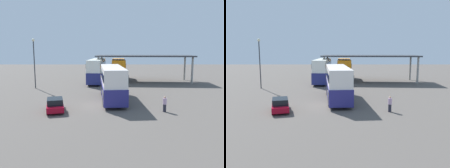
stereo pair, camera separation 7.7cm
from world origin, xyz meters
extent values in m
plane|color=#564F4A|center=(0.00, 0.00, 0.00)|extent=(140.00, 140.00, 0.00)
cube|color=navy|center=(1.40, 2.88, 1.26)|extent=(3.35, 10.63, 1.81)
cube|color=white|center=(1.40, 2.88, 3.14)|extent=(3.26, 10.42, 1.96)
cube|color=black|center=(1.40, 2.88, 1.47)|extent=(3.36, 10.22, 0.62)
cube|color=black|center=(1.40, 2.88, 3.24)|extent=(3.36, 10.22, 0.79)
cube|color=black|center=(0.99, 8.04, 1.53)|extent=(2.17, 0.27, 1.09)
cube|color=orange|center=(0.99, 8.04, 2.40)|extent=(1.78, 0.22, 0.36)
cylinder|color=black|center=(-0.01, 6.02, 0.50)|extent=(0.36, 1.02, 1.00)
cylinder|color=black|center=(2.29, 6.20, 0.50)|extent=(0.36, 1.02, 1.00)
cylinder|color=black|center=(0.50, -0.44, 0.50)|extent=(0.36, 1.02, 1.00)
cylinder|color=black|center=(2.80, -0.26, 0.50)|extent=(0.36, 1.02, 1.00)
cube|color=maroon|center=(-4.43, -2.28, 0.49)|extent=(2.53, 4.04, 0.55)
cube|color=black|center=(-4.38, -2.46, 1.06)|extent=(1.98, 2.37, 0.58)
cylinder|color=black|center=(-5.43, -1.34, 0.30)|extent=(0.34, 0.63, 0.60)
cylinder|color=black|center=(-4.00, -0.97, 0.30)|extent=(0.34, 0.63, 0.60)
cylinder|color=black|center=(-4.85, -3.59, 0.30)|extent=(0.34, 0.63, 0.60)
cylinder|color=black|center=(-3.42, -3.22, 0.30)|extent=(0.34, 0.63, 0.60)
cube|color=navy|center=(-1.48, 18.00, 1.32)|extent=(3.00, 11.00, 1.94)
cube|color=white|center=(-1.48, 18.00, 3.34)|extent=(2.92, 10.78, 2.10)
cube|color=black|center=(-1.48, 18.00, 1.55)|extent=(3.01, 10.56, 0.66)
cube|color=black|center=(-1.48, 18.00, 3.44)|extent=(3.01, 10.56, 0.84)
cube|color=black|center=(-1.18, 23.37, 1.61)|extent=(2.05, 0.21, 1.16)
cube|color=orange|center=(-1.18, 23.37, 2.54)|extent=(1.69, 0.17, 0.36)
cylinder|color=black|center=(-2.37, 21.42, 0.50)|extent=(0.33, 1.01, 1.00)
cylinder|color=black|center=(-0.21, 21.30, 0.50)|extent=(0.33, 1.01, 1.00)
cylinder|color=black|center=(-2.75, 14.69, 0.50)|extent=(0.33, 1.01, 1.00)
cylinder|color=black|center=(-0.58, 14.57, 0.50)|extent=(0.33, 1.01, 1.00)
cube|color=white|center=(2.68, 21.07, 1.29)|extent=(2.77, 11.12, 1.87)
cube|color=orange|center=(2.68, 21.07, 3.24)|extent=(2.69, 10.90, 2.03)
cube|color=black|center=(2.68, 21.07, 1.51)|extent=(2.80, 10.68, 0.64)
cube|color=black|center=(2.68, 21.07, 3.34)|extent=(2.80, 10.68, 0.81)
cube|color=black|center=(2.79, 26.55, 1.57)|extent=(2.17, 0.14, 1.12)
cube|color=orange|center=(2.79, 26.55, 2.46)|extent=(1.78, 0.12, 0.36)
cylinder|color=black|center=(1.60, 24.52, 0.50)|extent=(0.30, 1.01, 1.00)
cylinder|color=black|center=(3.91, 24.48, 0.50)|extent=(0.30, 1.01, 1.00)
cylinder|color=black|center=(1.46, 17.66, 0.50)|extent=(0.30, 1.01, 1.00)
cylinder|color=black|center=(3.77, 17.61, 0.50)|extent=(0.30, 1.01, 1.00)
cube|color=#33353A|center=(7.52, 19.30, 4.97)|extent=(18.57, 7.90, 0.25)
cylinder|color=#9E9B93|center=(16.17, 21.48, 2.42)|extent=(0.36, 0.36, 4.84)
cylinder|color=#9E9B93|center=(15.80, 15.99, 2.42)|extent=(0.36, 0.36, 4.84)
cylinder|color=#9E9B93|center=(-0.76, 22.61, 2.42)|extent=(0.36, 0.36, 4.84)
cylinder|color=#9E9B93|center=(-1.12, 17.12, 2.42)|extent=(0.36, 0.36, 4.84)
cylinder|color=#33353A|center=(-10.97, 11.40, 3.76)|extent=(0.16, 0.16, 7.51)
sphere|color=beige|center=(-10.97, 11.40, 7.66)|extent=(0.44, 0.44, 0.44)
cylinder|color=#262633|center=(6.65, -2.59, 0.39)|extent=(0.32, 0.32, 0.78)
cylinder|color=#C39EBB|center=(6.65, -2.59, 1.08)|extent=(0.38, 0.38, 0.61)
sphere|color=tan|center=(6.65, -2.59, 1.50)|extent=(0.22, 0.22, 0.22)
camera|label=1|loc=(1.37, -24.89, 6.23)|focal=36.62mm
camera|label=2|loc=(1.45, -24.89, 6.23)|focal=36.62mm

